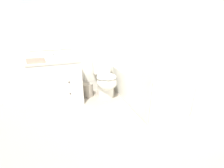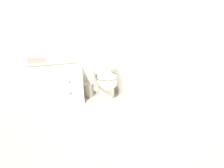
{
  "view_description": "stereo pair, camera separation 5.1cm",
  "coord_description": "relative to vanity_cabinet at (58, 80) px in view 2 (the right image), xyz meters",
  "views": [
    {
      "loc": [
        -0.75,
        -1.32,
        1.4
      ],
      "look_at": [
        0.06,
        0.8,
        0.5
      ],
      "focal_mm": 24.0,
      "sensor_mm": 36.0,
      "label": 1
    },
    {
      "loc": [
        -0.7,
        -1.33,
        1.4
      ],
      "look_at": [
        0.06,
        0.8,
        0.5
      ],
      "focal_mm": 24.0,
      "sensor_mm": 36.0,
      "label": 2
    }
  ],
  "objects": [
    {
      "name": "wastebasket",
      "position": [
        0.57,
        0.04,
        -0.29
      ],
      "size": [
        0.2,
        0.2,
        0.28
      ],
      "color": "gray",
      "rests_on": "ground_plane"
    },
    {
      "name": "ground_plane",
      "position": [
        0.77,
        -1.48,
        -0.43
      ],
      "size": [
        14.0,
        14.0,
        0.0
      ],
      "primitive_type": "plane",
      "color": "gray"
    },
    {
      "name": "toilet",
      "position": [
        0.92,
        -0.08,
        -0.1
      ],
      "size": [
        0.39,
        0.65,
        0.75
      ],
      "color": "silver",
      "rests_on": "ground_plane"
    },
    {
      "name": "wall_back",
      "position": [
        0.76,
        0.31,
        0.82
      ],
      "size": [
        8.0,
        0.06,
        2.5
      ],
      "color": "white",
      "rests_on": "ground_plane"
    },
    {
      "name": "bathtub",
      "position": [
        1.58,
        -0.51,
        -0.16
      ],
      "size": [
        0.75,
        1.59,
        0.54
      ],
      "color": "silver",
      "rests_on": "ground_plane"
    },
    {
      "name": "sink_faucet",
      "position": [
        -0.0,
        0.21,
        0.44
      ],
      "size": [
        0.14,
        0.12,
        0.12
      ],
      "color": "silver",
      "rests_on": "vanity_cabinet"
    },
    {
      "name": "vanity_cabinet",
      "position": [
        0.0,
        0.0,
        0.0
      ],
      "size": [
        0.87,
        0.61,
        0.84
      ],
      "color": "silver",
      "rests_on": "ground_plane"
    },
    {
      "name": "bath_towel_folded",
      "position": [
        1.41,
        -1.1,
        0.16
      ],
      "size": [
        0.31,
        0.23,
        0.1
      ],
      "color": "white",
      "rests_on": "bathtub"
    },
    {
      "name": "tissue_box",
      "position": [
        0.16,
        0.09,
        0.45
      ],
      "size": [
        0.13,
        0.13,
        0.11
      ],
      "color": "silver",
      "rests_on": "vanity_cabinet"
    },
    {
      "name": "soap_dispenser",
      "position": [
        0.34,
        0.07,
        0.48
      ],
      "size": [
        0.06,
        0.06,
        0.17
      ],
      "color": "white",
      "rests_on": "vanity_cabinet"
    },
    {
      "name": "shower_curtain",
      "position": [
        1.2,
        -0.97,
        0.56
      ],
      "size": [
        0.02,
        0.5,
        1.97
      ],
      "color": "silver",
      "rests_on": "ground_plane"
    },
    {
      "name": "hand_towel_folded",
      "position": [
        -0.27,
        -0.19,
        0.45
      ],
      "size": [
        0.25,
        0.15,
        0.09
      ],
      "color": "tan",
      "rests_on": "vanity_cabinet"
    },
    {
      "name": "wall_right",
      "position": [
        1.99,
        -0.6,
        0.82
      ],
      "size": [
        0.05,
        2.77,
        2.5
      ],
      "color": "white",
      "rests_on": "ground_plane"
    },
    {
      "name": "bath_mat",
      "position": [
        0.91,
        -0.62,
        -0.42
      ],
      "size": [
        0.47,
        0.3,
        0.02
      ],
      "color": "silver",
      "rests_on": "ground_plane"
    }
  ]
}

